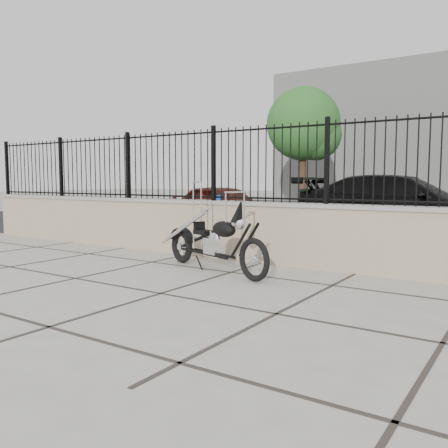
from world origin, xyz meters
TOP-DOWN VIEW (x-y plane):
  - ground_plane at (0.00, 0.00)m, footprint 90.00×90.00m
  - parking_lot at (0.00, 12.50)m, footprint 30.00×30.00m
  - retaining_wall at (0.00, 2.50)m, footprint 14.00×0.36m
  - iron_fence at (0.00, 2.50)m, footprint 14.00×0.08m
  - chopper_motorcycle at (-0.29, 1.45)m, footprint 2.19×1.08m
  - car_red at (-3.57, 6.61)m, footprint 3.71×2.22m
  - car_black at (0.93, 7.40)m, footprint 5.00×2.21m
  - bollard_a at (-2.45, 4.76)m, footprint 0.14×0.14m
  - tree_left at (-5.88, 16.87)m, footprint 3.44×3.44m

SIDE VIEW (x-z plane):
  - ground_plane at x=0.00m, z-range 0.00..0.00m
  - parking_lot at x=0.00m, z-range 0.00..0.00m
  - retaining_wall at x=0.00m, z-range 0.00..0.96m
  - bollard_a at x=-2.45m, z-range 0.00..0.96m
  - car_red at x=-3.57m, z-range 0.00..1.18m
  - chopper_motorcycle at x=-0.29m, z-range 0.00..1.31m
  - car_black at x=0.93m, z-range 0.00..1.43m
  - iron_fence at x=0.00m, z-range 0.96..2.16m
  - tree_left at x=-5.88m, z-range 1.16..6.98m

